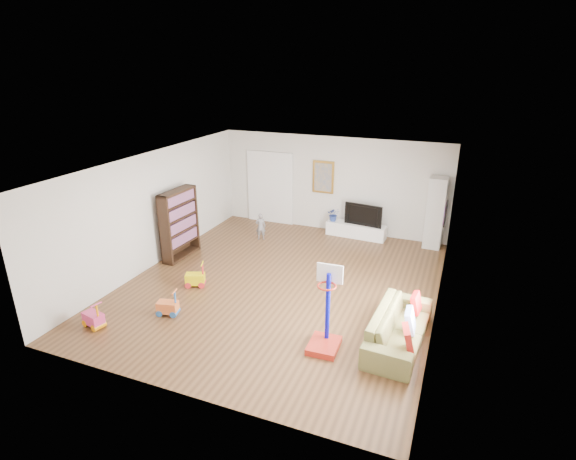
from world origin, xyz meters
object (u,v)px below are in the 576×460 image
at_px(media_console, 356,230).
at_px(bookshelf, 179,224).
at_px(basketball_hoop, 325,310).
at_px(sofa, 399,327).

relative_size(media_console, bookshelf, 0.96).
distance_m(media_console, basketball_hoop, 5.41).
bearing_deg(bookshelf, media_console, 40.07).
distance_m(bookshelf, basketball_hoop, 5.10).
bearing_deg(bookshelf, basketball_hoop, -25.97).
height_order(media_console, sofa, sofa).
relative_size(bookshelf, sofa, 0.82).
height_order(sofa, basketball_hoop, basketball_hoop).
height_order(bookshelf, basketball_hoop, bookshelf).
xyz_separation_m(bookshelf, sofa, (5.65, -1.73, -0.56)).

